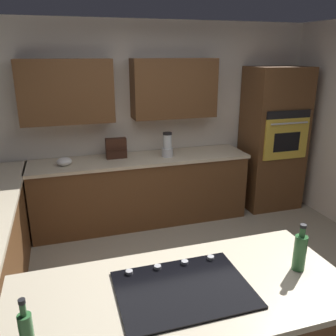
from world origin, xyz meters
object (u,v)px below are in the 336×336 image
object	(u,v)px
cooktop	(183,288)
spice_rack	(116,148)
blender	(167,146)
wall_oven	(273,139)
mixing_bowl	(64,161)
second_bottle	(300,251)

from	to	relation	value
cooktop	spice_rack	bearing A→B (deg)	-91.30
blender	wall_oven	bearing A→B (deg)	-178.64
mixing_bowl	second_bottle	distance (m)	2.98
cooktop	spice_rack	size ratio (longest dim) A/B	2.90
wall_oven	spice_rack	distance (m)	2.25
blender	spice_rack	xyz separation A→B (m)	(0.65, -0.12, -0.01)
cooktop	mixing_bowl	xyz separation A→B (m)	(0.59, -2.63, 0.04)
mixing_bowl	spice_rack	xyz separation A→B (m)	(-0.65, -0.12, 0.08)
spice_rack	second_bottle	world-z (taller)	second_bottle
cooktop	second_bottle	bearing A→B (deg)	178.37
wall_oven	second_bottle	xyz separation A→B (m)	(1.55, 2.69, 0.02)
cooktop	mixing_bowl	bearing A→B (deg)	-77.43
wall_oven	cooktop	distance (m)	3.54
blender	second_bottle	size ratio (longest dim) A/B	1.03
cooktop	spice_rack	xyz separation A→B (m)	(-0.06, -2.76, 0.12)
spice_rack	blender	bearing A→B (deg)	169.37
wall_oven	mixing_bowl	xyz separation A→B (m)	(2.90, 0.04, -0.06)
cooktop	wall_oven	bearing A→B (deg)	-130.87
cooktop	second_bottle	xyz separation A→B (m)	(-0.76, 0.02, 0.12)
blender	mixing_bowl	bearing A→B (deg)	-0.00
mixing_bowl	second_bottle	size ratio (longest dim) A/B	0.58
wall_oven	second_bottle	size ratio (longest dim) A/B	6.50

